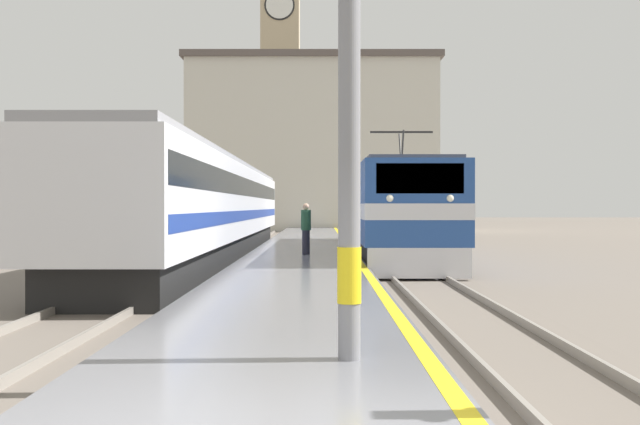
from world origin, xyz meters
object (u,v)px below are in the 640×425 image
(locomotive_train, at_px, (385,212))
(clock_tower, at_px, (277,81))
(person_on_platform, at_px, (303,227))
(passenger_train, at_px, (209,207))

(locomotive_train, height_order, clock_tower, clock_tower)
(locomotive_train, bearing_deg, person_on_platform, -132.74)
(passenger_train, height_order, person_on_platform, passenger_train)
(person_on_platform, distance_m, clock_tower, 48.58)
(locomotive_train, height_order, passenger_train, locomotive_train)
(person_on_platform, height_order, clock_tower, clock_tower)
(passenger_train, xyz_separation_m, person_on_platform, (3.68, -3.51, -0.71))
(locomotive_train, distance_m, passenger_train, 6.81)
(locomotive_train, xyz_separation_m, clock_tower, (-6.44, 43.36, 12.35))
(clock_tower, bearing_deg, person_on_platform, -85.93)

